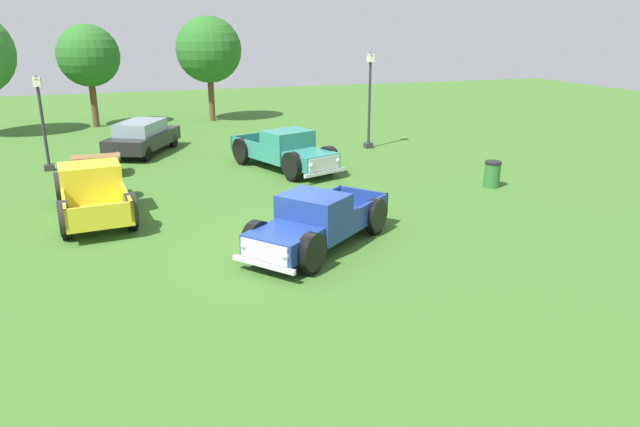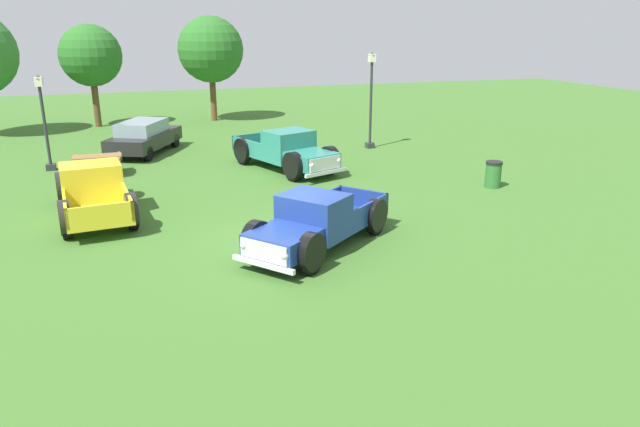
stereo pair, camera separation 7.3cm
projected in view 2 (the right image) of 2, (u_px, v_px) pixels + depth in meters
ground_plane at (282, 244)px, 15.59m from camera, size 80.00×80.00×0.00m
pickup_truck_foreground at (313, 224)px, 14.94m from camera, size 4.85×4.36×1.48m
pickup_truck_behind_left at (290, 152)px, 23.15m from camera, size 3.59×5.60×1.62m
pickup_truck_behind_right at (93, 190)px, 17.89m from camera, size 2.48×5.36×1.59m
sedan_distant_a at (144, 136)px, 26.30m from camera, size 3.65×4.82×1.49m
lamp_post_near at (44, 121)px, 22.87m from camera, size 0.36×0.36×3.75m
lamp_post_far at (371, 99)px, 27.01m from camera, size 0.36×0.36×4.41m
picnic_table at (98, 163)px, 22.53m from camera, size 1.81×1.49×0.78m
trash_can at (493, 174)px, 20.86m from camera, size 0.59×0.59×0.95m
oak_tree_east at (91, 56)px, 32.32m from camera, size 3.39×3.39×5.66m
oak_tree_center at (211, 50)px, 34.42m from camera, size 3.86×3.86×6.13m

